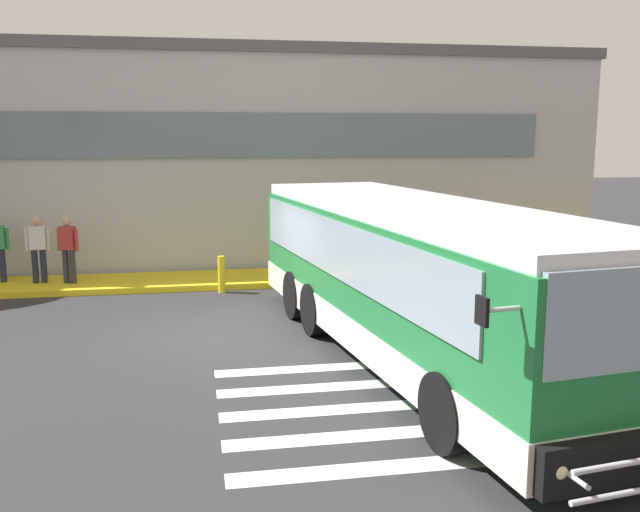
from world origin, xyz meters
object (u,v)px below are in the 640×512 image
Objects in this scene: passenger_by_doorway at (38,246)px; passenger_at_curb_edge at (68,246)px; bus_main_foreground at (416,284)px; safety_bollard_yellow at (222,274)px.

passenger_at_curb_edge is at bearing -13.02° from passenger_by_doorway.
bus_main_foreground is at bearing -43.42° from passenger_by_doorway.
bus_main_foreground is 12.27× the size of safety_bollard_yellow.
bus_main_foreground is 10.32m from passenger_by_doorway.
bus_main_foreground is 9.67m from passenger_at_curb_edge.
passenger_by_doorway is at bearing 164.39° from safety_bollard_yellow.
bus_main_foreground is 6.65m from safety_bollard_yellow.
safety_bollard_yellow is at bearing 117.42° from bus_main_foreground.
passenger_by_doorway is 1.00× the size of passenger_at_curb_edge.
passenger_at_curb_edge is 3.92m from safety_bollard_yellow.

